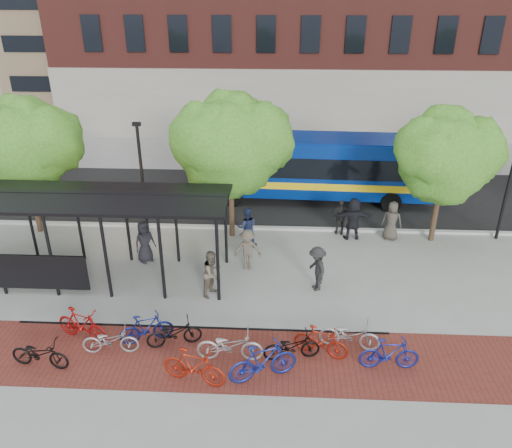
{
  "coord_description": "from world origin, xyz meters",
  "views": [
    {
      "loc": [
        -0.89,
        -16.99,
        10.49
      ],
      "look_at": [
        -1.8,
        1.25,
        1.6
      ],
      "focal_mm": 35.0,
      "sensor_mm": 36.0,
      "label": 1
    }
  ],
  "objects_px": {
    "tree_b": "(232,141)",
    "bike_0": "(40,354)",
    "lamp_post_left": "(142,175)",
    "lamp_post_right": "(509,182)",
    "bike_6": "(230,345)",
    "pedestrian_2": "(247,227)",
    "pedestrian_5": "(353,219)",
    "bus_shelter": "(83,207)",
    "bike_7": "(263,362)",
    "pedestrian_8": "(212,273)",
    "pedestrian_9": "(317,269)",
    "pedestrian_0": "(145,242)",
    "pedestrian_3": "(248,250)",
    "bike_8": "(292,346)",
    "bike_3": "(146,328)",
    "tree_c": "(447,153)",
    "pedestrian_4": "(340,217)",
    "bus": "(312,164)",
    "bike_9": "(321,341)",
    "bike_10": "(350,334)",
    "pedestrian_6": "(392,221)",
    "bike_1": "(82,325)",
    "bike_2": "(110,340)",
    "bike_4": "(174,333)",
    "tree_a": "(25,143)",
    "bike_5": "(194,366)",
    "bike_11": "(389,354)"
  },
  "relations": [
    {
      "from": "lamp_post_right",
      "to": "bus",
      "type": "xyz_separation_m",
      "value": [
        -8.21,
        4.24,
        -0.8
      ]
    },
    {
      "from": "bike_4",
      "to": "pedestrian_5",
      "type": "height_order",
      "value": "pedestrian_5"
    },
    {
      "from": "pedestrian_2",
      "to": "pedestrian_5",
      "type": "height_order",
      "value": "pedestrian_5"
    },
    {
      "from": "pedestrian_9",
      "to": "bike_0",
      "type": "bearing_deg",
      "value": -78.35
    },
    {
      "from": "bike_6",
      "to": "pedestrian_3",
      "type": "distance_m",
      "value": 5.44
    },
    {
      "from": "bus_shelter",
      "to": "bike_0",
      "type": "height_order",
      "value": "bus_shelter"
    },
    {
      "from": "lamp_post_left",
      "to": "bike_5",
      "type": "distance_m",
      "value": 10.59
    },
    {
      "from": "tree_c",
      "to": "bike_9",
      "type": "xyz_separation_m",
      "value": [
        -5.59,
        -8.04,
        -3.54
      ]
    },
    {
      "from": "pedestrian_0",
      "to": "pedestrian_4",
      "type": "relative_size",
      "value": 1.09
    },
    {
      "from": "bus",
      "to": "bike_3",
      "type": "relative_size",
      "value": 7.34
    },
    {
      "from": "bus_shelter",
      "to": "bike_9",
      "type": "bearing_deg",
      "value": -26.02
    },
    {
      "from": "bike_7",
      "to": "pedestrian_2",
      "type": "relative_size",
      "value": 1.15
    },
    {
      "from": "tree_c",
      "to": "bus_shelter",
      "type": "bearing_deg",
      "value": -164.94
    },
    {
      "from": "bike_7",
      "to": "pedestrian_8",
      "type": "distance_m",
      "value": 4.76
    },
    {
      "from": "bike_2",
      "to": "bike_10",
      "type": "bearing_deg",
      "value": -90.38
    },
    {
      "from": "bike_10",
      "to": "pedestrian_0",
      "type": "relative_size",
      "value": 1.07
    },
    {
      "from": "tree_b",
      "to": "bike_6",
      "type": "bearing_deg",
      "value": -85.77
    },
    {
      "from": "tree_a",
      "to": "tree_c",
      "type": "height_order",
      "value": "tree_a"
    },
    {
      "from": "bike_6",
      "to": "pedestrian_9",
      "type": "distance_m",
      "value": 4.99
    },
    {
      "from": "bike_6",
      "to": "pedestrian_0",
      "type": "xyz_separation_m",
      "value": [
        -4.07,
        5.84,
        0.36
      ]
    },
    {
      "from": "bike_3",
      "to": "bike_9",
      "type": "bearing_deg",
      "value": -114.18
    },
    {
      "from": "bike_7",
      "to": "tree_b",
      "type": "bearing_deg",
      "value": -10.74
    },
    {
      "from": "bike_8",
      "to": "pedestrian_6",
      "type": "xyz_separation_m",
      "value": [
        4.56,
        8.19,
        0.44
      ]
    },
    {
      "from": "bike_10",
      "to": "bus_shelter",
      "type": "bearing_deg",
      "value": 77.56
    },
    {
      "from": "bus",
      "to": "bike_11",
      "type": "height_order",
      "value": "bus"
    },
    {
      "from": "lamp_post_left",
      "to": "pedestrian_8",
      "type": "height_order",
      "value": "lamp_post_left"
    },
    {
      "from": "pedestrian_0",
      "to": "pedestrian_3",
      "type": "height_order",
      "value": "pedestrian_0"
    },
    {
      "from": "bike_0",
      "to": "pedestrian_8",
      "type": "xyz_separation_m",
      "value": [
        4.69,
        4.12,
        0.42
      ]
    },
    {
      "from": "tree_b",
      "to": "bike_8",
      "type": "relative_size",
      "value": 3.68
    },
    {
      "from": "bike_0",
      "to": "bike_7",
      "type": "bearing_deg",
      "value": -84.52
    },
    {
      "from": "bike_6",
      "to": "pedestrian_8",
      "type": "xyz_separation_m",
      "value": [
        -0.97,
        3.54,
        0.36
      ]
    },
    {
      "from": "tree_b",
      "to": "pedestrian_6",
      "type": "distance_m",
      "value": 7.9
    },
    {
      "from": "bike_8",
      "to": "pedestrian_9",
      "type": "height_order",
      "value": "pedestrian_9"
    },
    {
      "from": "bike_5",
      "to": "lamp_post_left",
      "type": "bearing_deg",
      "value": 36.61
    },
    {
      "from": "tree_b",
      "to": "bike_0",
      "type": "distance_m",
      "value": 11.03
    },
    {
      "from": "bike_8",
      "to": "bike_3",
      "type": "bearing_deg",
      "value": 72.64
    },
    {
      "from": "pedestrian_8",
      "to": "pedestrian_9",
      "type": "distance_m",
      "value": 3.87
    },
    {
      "from": "lamp_post_left",
      "to": "lamp_post_right",
      "type": "bearing_deg",
      "value": 0.0
    },
    {
      "from": "bike_4",
      "to": "bike_5",
      "type": "height_order",
      "value": "bike_5"
    },
    {
      "from": "tree_b",
      "to": "bike_4",
      "type": "bearing_deg",
      "value": -98.88
    },
    {
      "from": "tree_b",
      "to": "pedestrian_6",
      "type": "relative_size",
      "value": 3.57
    },
    {
      "from": "lamp_post_right",
      "to": "pedestrian_9",
      "type": "bearing_deg",
      "value": -151.54
    },
    {
      "from": "lamp_post_left",
      "to": "bike_10",
      "type": "relative_size",
      "value": 2.67
    },
    {
      "from": "pedestrian_9",
      "to": "pedestrian_3",
      "type": "bearing_deg",
      "value": -133.96
    },
    {
      "from": "bike_1",
      "to": "bike_6",
      "type": "xyz_separation_m",
      "value": [
        4.83,
        -0.7,
        -0.05
      ]
    },
    {
      "from": "tree_a",
      "to": "pedestrian_2",
      "type": "distance_m",
      "value": 10.27
    },
    {
      "from": "pedestrian_0",
      "to": "pedestrian_4",
      "type": "distance_m",
      "value": 8.8
    },
    {
      "from": "pedestrian_3",
      "to": "pedestrian_5",
      "type": "bearing_deg",
      "value": 28.09
    },
    {
      "from": "lamp_post_right",
      "to": "bike_6",
      "type": "distance_m",
      "value": 14.38
    },
    {
      "from": "bike_4",
      "to": "pedestrian_5",
      "type": "xyz_separation_m",
      "value": [
        6.55,
        7.72,
        0.51
      ]
    }
  ]
}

